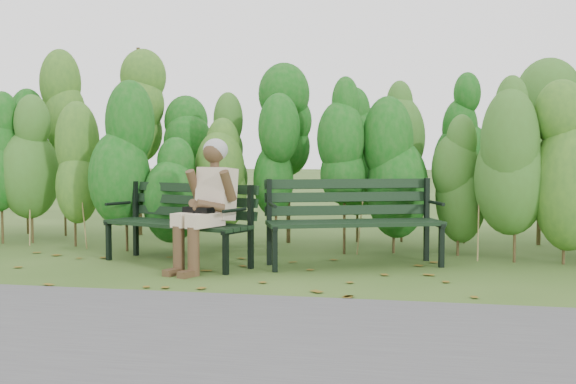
# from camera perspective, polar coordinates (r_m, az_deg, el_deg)

# --- Properties ---
(ground) EXTENTS (80.00, 80.00, 0.00)m
(ground) POSITION_cam_1_polar(r_m,az_deg,el_deg) (6.23, -0.61, -7.08)
(ground) COLOR #2C4B17
(footpath) EXTENTS (60.00, 2.50, 0.01)m
(footpath) POSITION_cam_1_polar(r_m,az_deg,el_deg) (4.16, -6.84, -12.36)
(footpath) COLOR #474749
(footpath) RESTS_ON ground
(hedge_band) EXTENTS (11.04, 1.67, 2.42)m
(hedge_band) POSITION_cam_1_polar(r_m,az_deg,el_deg) (7.97, 2.07, 4.27)
(hedge_band) COLOR #47381E
(hedge_band) RESTS_ON ground
(leaf_litter) EXTENTS (5.89, 2.02, 0.01)m
(leaf_litter) POSITION_cam_1_polar(r_m,az_deg,el_deg) (6.23, -1.67, -7.06)
(leaf_litter) COLOR brown
(leaf_litter) RESTS_ON ground
(bench_left) EXTENTS (1.71, 1.11, 0.82)m
(bench_left) POSITION_cam_1_polar(r_m,az_deg,el_deg) (6.94, -8.93, -2.04)
(bench_left) COLOR black
(bench_left) RESTS_ON ground
(bench_right) EXTENTS (1.82, 1.12, 0.87)m
(bench_right) POSITION_cam_1_polar(r_m,az_deg,el_deg) (6.79, 5.46, -1.89)
(bench_right) COLOR black
(bench_right) RESTS_ON ground
(seated_woman) EXTENTS (0.61, 0.81, 1.27)m
(seated_woman) POSITION_cam_1_polar(r_m,az_deg,el_deg) (6.49, -6.84, -0.42)
(seated_woman) COLOR beige
(seated_woman) RESTS_ON ground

